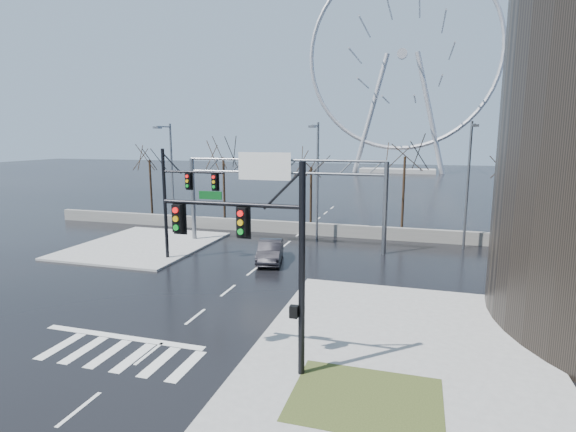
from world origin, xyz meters
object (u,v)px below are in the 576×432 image
at_px(car, 270,251).
at_px(ferris_wheel, 402,62).
at_px(signal_mast_far, 178,194).
at_px(sign_gantry, 279,183).
at_px(signal_mast_near, 265,248).

bearing_deg(car, ferris_wheel, 73.73).
bearing_deg(signal_mast_far, sign_gantry, 47.53).
bearing_deg(signal_mast_far, signal_mast_near, -49.74).
distance_m(signal_mast_near, signal_mast_far, 17.03).
xyz_separation_m(ferris_wheel, car, (-4.61, -84.47, -25.37)).
height_order(signal_mast_far, car, signal_mast_far).
height_order(sign_gantry, car, sign_gantry).
xyz_separation_m(signal_mast_far, sign_gantry, (5.49, 6.00, 0.35)).
relative_size(sign_gantry, car, 3.52).
bearing_deg(signal_mast_far, car, 14.05).
xyz_separation_m(signal_mast_near, car, (-4.75, 14.56, -4.11)).
relative_size(sign_gantry, ferris_wheel, 0.32).
height_order(signal_mast_far, sign_gantry, signal_mast_far).
xyz_separation_m(signal_mast_near, ferris_wheel, (-0.14, 99.04, 21.26)).
bearing_deg(ferris_wheel, signal_mast_far, -97.20).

